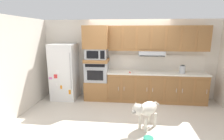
# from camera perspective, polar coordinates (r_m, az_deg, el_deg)

# --- Properties ---
(ground_plane) EXTENTS (9.60, 9.60, 0.00)m
(ground_plane) POSITION_cam_1_polar(r_m,az_deg,el_deg) (4.97, 4.94, -12.82)
(ground_plane) COLOR beige
(back_kitchen_wall) EXTENTS (6.20, 0.12, 2.50)m
(back_kitchen_wall) POSITION_cam_1_polar(r_m,az_deg,el_deg) (5.68, 5.41, 3.57)
(back_kitchen_wall) COLOR beige
(back_kitchen_wall) RESTS_ON ground
(side_panel_left) EXTENTS (0.12, 7.10, 2.50)m
(side_panel_left) POSITION_cam_1_polar(r_m,az_deg,el_deg) (5.40, -26.00, 1.92)
(side_panel_left) COLOR beige
(side_panel_left) RESTS_ON ground
(refrigerator) EXTENTS (0.76, 0.73, 1.76)m
(refrigerator) POSITION_cam_1_polar(r_m,az_deg,el_deg) (5.72, -15.39, -0.54)
(refrigerator) COLOR white
(refrigerator) RESTS_ON ground
(oven_base_cabinet) EXTENTS (0.74, 0.62, 0.60)m
(oven_base_cabinet) POSITION_cam_1_polar(r_m,az_deg,el_deg) (5.65, -4.87, -6.39)
(oven_base_cabinet) COLOR #996638
(oven_base_cabinet) RESTS_ON ground
(built_in_oven) EXTENTS (0.70, 0.62, 0.60)m
(built_in_oven) POSITION_cam_1_polar(r_m,az_deg,el_deg) (5.49, -4.99, -0.45)
(built_in_oven) COLOR #A8AAAF
(built_in_oven) RESTS_ON oven_base_cabinet
(appliance_mid_shelf) EXTENTS (0.74, 0.62, 0.10)m
(appliance_mid_shelf) POSITION_cam_1_polar(r_m,az_deg,el_deg) (5.42, -5.06, 3.17)
(appliance_mid_shelf) COLOR #996638
(appliance_mid_shelf) RESTS_ON built_in_oven
(microwave) EXTENTS (0.64, 0.54, 0.32)m
(microwave) POSITION_cam_1_polar(r_m,az_deg,el_deg) (5.39, -5.10, 5.36)
(microwave) COLOR #A8AAAF
(microwave) RESTS_ON appliance_mid_shelf
(appliance_upper_cabinet) EXTENTS (0.74, 0.62, 0.68)m
(appliance_upper_cabinet) POSITION_cam_1_polar(r_m,az_deg,el_deg) (5.36, -5.20, 10.68)
(appliance_upper_cabinet) COLOR #996638
(appliance_upper_cabinet) RESTS_ON microwave
(lower_cabinet_run) EXTENTS (2.94, 0.63, 0.88)m
(lower_cabinet_run) POSITION_cam_1_polar(r_m,az_deg,el_deg) (5.57, 14.13, -5.51)
(lower_cabinet_run) COLOR #996638
(lower_cabinet_run) RESTS_ON ground
(countertop_slab) EXTENTS (2.98, 0.64, 0.04)m
(countertop_slab) POSITION_cam_1_polar(r_m,az_deg,el_deg) (5.45, 14.38, -0.88)
(countertop_slab) COLOR silver
(countertop_slab) RESTS_ON lower_cabinet_run
(backsplash_panel) EXTENTS (2.98, 0.02, 0.50)m
(backsplash_panel) POSITION_cam_1_polar(r_m,az_deg,el_deg) (5.68, 14.12, 2.43)
(backsplash_panel) COLOR silver
(backsplash_panel) RESTS_ON countertop_slab
(upper_cabinet_with_hood) EXTENTS (2.94, 0.48, 0.88)m
(upper_cabinet_with_hood) POSITION_cam_1_polar(r_m,az_deg,el_deg) (5.44, 14.65, 9.75)
(upper_cabinet_with_hood) COLOR #996638
(upper_cabinet_with_hood) RESTS_ON backsplash_panel
(screwdriver) EXTENTS (0.16, 0.15, 0.03)m
(screwdriver) POSITION_cam_1_polar(r_m,az_deg,el_deg) (5.22, 5.96, -0.75)
(screwdriver) COLOR red
(screwdriver) RESTS_ON countertop_slab
(electric_kettle) EXTENTS (0.17, 0.17, 0.24)m
(electric_kettle) POSITION_cam_1_polar(r_m,az_deg,el_deg) (5.53, 22.16, 0.20)
(electric_kettle) COLOR #A8AAAF
(electric_kettle) RESTS_ON countertop_slab
(dog) EXTENTS (0.68, 0.73, 0.68)m
(dog) POSITION_cam_1_polar(r_m,az_deg,el_deg) (3.95, 11.09, -12.64)
(dog) COLOR beige
(dog) RESTS_ON ground
(dog_food_bowl) EXTENTS (0.20, 0.20, 0.06)m
(dog_food_bowl) POSITION_cam_1_polar(r_m,az_deg,el_deg) (3.78, 11.90, -21.32)
(dog_food_bowl) COLOR #267F66
(dog_food_bowl) RESTS_ON ground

